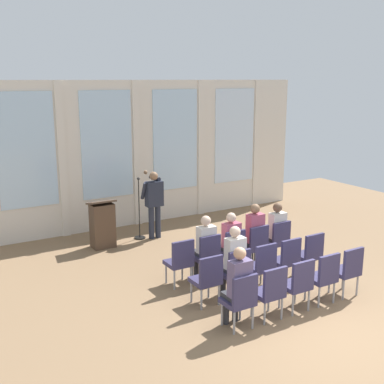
# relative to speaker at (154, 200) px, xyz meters

# --- Properties ---
(ground_plane) EXTENTS (17.57, 17.57, 0.00)m
(ground_plane) POSITION_rel_speaker_xyz_m (0.33, -5.39, -0.98)
(ground_plane) COLOR #846647
(rear_partition) EXTENTS (10.01, 0.14, 3.86)m
(rear_partition) POSITION_rel_speaker_xyz_m (0.37, 1.36, 0.99)
(rear_partition) COLOR silver
(rear_partition) RESTS_ON ground
(speaker) EXTENTS (0.52, 0.69, 1.68)m
(speaker) POSITION_rel_speaker_xyz_m (0.00, 0.00, 0.00)
(speaker) COLOR #232838
(speaker) RESTS_ON ground
(mic_stand) EXTENTS (0.28, 0.28, 1.55)m
(mic_stand) POSITION_rel_speaker_xyz_m (-0.34, 0.15, -0.64)
(mic_stand) COLOR black
(mic_stand) RESTS_ON ground
(lectern) EXTENTS (0.60, 0.48, 1.16)m
(lectern) POSITION_rel_speaker_xyz_m (-1.35, 0.01, -0.43)
(lectern) COLOR #4C3828
(lectern) RESTS_ON ground
(chair_r0_c0) EXTENTS (0.46, 0.44, 0.94)m
(chair_r0_c0) POSITION_rel_speaker_xyz_m (-0.87, -2.87, -0.45)
(chair_r0_c0) COLOR #99999E
(chair_r0_c0) RESTS_ON ground
(chair_r0_c1) EXTENTS (0.46, 0.44, 0.94)m
(chair_r0_c1) POSITION_rel_speaker_xyz_m (-0.27, -2.87, -0.45)
(chair_r0_c1) COLOR #99999E
(chair_r0_c1) RESTS_ON ground
(audience_r0_c1) EXTENTS (0.36, 0.39, 1.30)m
(audience_r0_c1) POSITION_rel_speaker_xyz_m (-0.27, -2.79, -0.26)
(audience_r0_c1) COLOR #2D2D33
(audience_r0_c1) RESTS_ON ground
(chair_r0_c2) EXTENTS (0.46, 0.44, 0.94)m
(chair_r0_c2) POSITION_rel_speaker_xyz_m (0.33, -2.87, -0.45)
(chair_r0_c2) COLOR #99999E
(chair_r0_c2) RESTS_ON ground
(audience_r0_c2) EXTENTS (0.36, 0.39, 1.28)m
(audience_r0_c2) POSITION_rel_speaker_xyz_m (0.33, -2.79, -0.27)
(audience_r0_c2) COLOR #2D2D33
(audience_r0_c2) RESTS_ON ground
(chair_r0_c3) EXTENTS (0.46, 0.44, 0.94)m
(chair_r0_c3) POSITION_rel_speaker_xyz_m (0.93, -2.87, -0.45)
(chair_r0_c3) COLOR #99999E
(chair_r0_c3) RESTS_ON ground
(audience_r0_c3) EXTENTS (0.36, 0.39, 1.38)m
(audience_r0_c3) POSITION_rel_speaker_xyz_m (0.93, -2.79, -0.22)
(audience_r0_c3) COLOR #2D2D33
(audience_r0_c3) RESTS_ON ground
(chair_r0_c4) EXTENTS (0.46, 0.44, 0.94)m
(chair_r0_c4) POSITION_rel_speaker_xyz_m (1.53, -2.87, -0.45)
(chair_r0_c4) COLOR #99999E
(chair_r0_c4) RESTS_ON ground
(audience_r0_c4) EXTENTS (0.36, 0.39, 1.32)m
(audience_r0_c4) POSITION_rel_speaker_xyz_m (1.53, -2.79, -0.25)
(audience_r0_c4) COLOR #2D2D33
(audience_r0_c4) RESTS_ON ground
(chair_r1_c0) EXTENTS (0.46, 0.44, 0.94)m
(chair_r1_c0) POSITION_rel_speaker_xyz_m (-0.87, -3.84, -0.45)
(chair_r1_c0) COLOR #99999E
(chair_r1_c0) RESTS_ON ground
(chair_r1_c1) EXTENTS (0.46, 0.44, 0.94)m
(chair_r1_c1) POSITION_rel_speaker_xyz_m (-0.27, -3.84, -0.45)
(chair_r1_c1) COLOR #99999E
(chair_r1_c1) RESTS_ON ground
(audience_r1_c1) EXTENTS (0.36, 0.39, 1.35)m
(audience_r1_c1) POSITION_rel_speaker_xyz_m (-0.27, -3.76, -0.23)
(audience_r1_c1) COLOR #2D2D33
(audience_r1_c1) RESTS_ON ground
(chair_r1_c2) EXTENTS (0.46, 0.44, 0.94)m
(chair_r1_c2) POSITION_rel_speaker_xyz_m (0.33, -3.84, -0.45)
(chair_r1_c2) COLOR #99999E
(chair_r1_c2) RESTS_ON ground
(chair_r1_c3) EXTENTS (0.46, 0.44, 0.94)m
(chair_r1_c3) POSITION_rel_speaker_xyz_m (0.93, -3.84, -0.45)
(chair_r1_c3) COLOR #99999E
(chair_r1_c3) RESTS_ON ground
(chair_r1_c4) EXTENTS (0.46, 0.44, 0.94)m
(chair_r1_c4) POSITION_rel_speaker_xyz_m (1.53, -3.84, -0.45)
(chair_r1_c4) COLOR #99999E
(chair_r1_c4) RESTS_ON ground
(chair_r2_c0) EXTENTS (0.46, 0.44, 0.94)m
(chair_r2_c0) POSITION_rel_speaker_xyz_m (-0.87, -4.80, -0.45)
(chair_r2_c0) COLOR #99999E
(chair_r2_c0) RESTS_ON ground
(audience_r2_c0) EXTENTS (0.36, 0.39, 1.36)m
(audience_r2_c0) POSITION_rel_speaker_xyz_m (-0.87, -4.73, -0.23)
(audience_r2_c0) COLOR #2D2D33
(audience_r2_c0) RESTS_ON ground
(chair_r2_c1) EXTENTS (0.46, 0.44, 0.94)m
(chair_r2_c1) POSITION_rel_speaker_xyz_m (-0.27, -4.80, -0.45)
(chair_r2_c1) COLOR #99999E
(chair_r2_c1) RESTS_ON ground
(chair_r2_c2) EXTENTS (0.46, 0.44, 0.94)m
(chair_r2_c2) POSITION_rel_speaker_xyz_m (0.33, -4.80, -0.45)
(chair_r2_c2) COLOR #99999E
(chair_r2_c2) RESTS_ON ground
(chair_r2_c3) EXTENTS (0.46, 0.44, 0.94)m
(chair_r2_c3) POSITION_rel_speaker_xyz_m (0.93, -4.80, -0.45)
(chair_r2_c3) COLOR #99999E
(chair_r2_c3) RESTS_ON ground
(chair_r2_c4) EXTENTS (0.46, 0.44, 0.94)m
(chair_r2_c4) POSITION_rel_speaker_xyz_m (1.53, -4.80, -0.45)
(chair_r2_c4) COLOR #99999E
(chair_r2_c4) RESTS_ON ground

